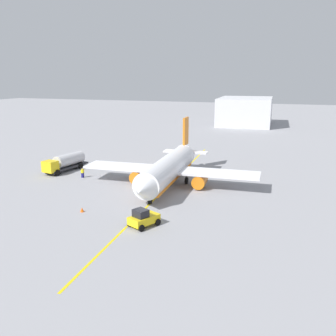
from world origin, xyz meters
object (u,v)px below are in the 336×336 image
fuel_tanker (65,162)px  pushback_tug (143,218)px  airplane (169,169)px  safety_cone_nose (82,210)px  refueling_worker (83,173)px

fuel_tanker → pushback_tug: 31.46m
airplane → safety_cone_nose: size_ratio=49.25×
fuel_tanker → refueling_worker: (3.14, 5.61, -0.90)m
pushback_tug → fuel_tanker: bearing=-129.4°
pushback_tug → refueling_worker: 25.15m
airplane → fuel_tanker: airplane is taller
safety_cone_nose → pushback_tug: bearing=79.1°
refueling_worker → safety_cone_nose: size_ratio=2.89×
refueling_worker → safety_cone_nose: (15.02, 9.17, -0.53)m
airplane → pushback_tug: (17.30, 2.78, -1.75)m
airplane → refueling_worker: 16.02m
airplane → pushback_tug: airplane is taller
safety_cone_nose → fuel_tanker: bearing=-140.8°
refueling_worker → fuel_tanker: bearing=-119.2°
fuel_tanker → pushback_tug: bearing=50.6°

